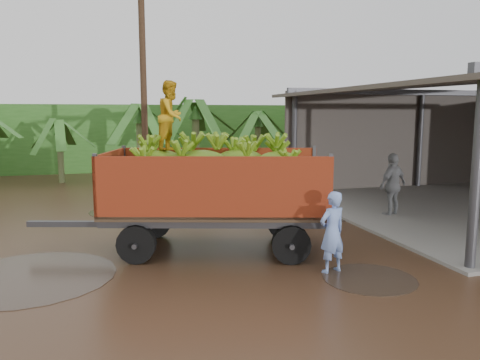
{
  "coord_description": "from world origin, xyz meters",
  "views": [
    {
      "loc": [
        -1.64,
        -11.2,
        3.17
      ],
      "look_at": [
        1.42,
        -0.35,
        1.54
      ],
      "focal_mm": 35.0,
      "sensor_mm": 36.0,
      "label": 1
    }
  ],
  "objects_px": {
    "man_blue": "(332,232)",
    "utility_pole": "(144,89)",
    "man_grey": "(393,185)",
    "banana_trailer": "(215,186)"
  },
  "relations": [
    {
      "from": "man_blue",
      "to": "utility_pole",
      "type": "xyz_separation_m",
      "value": [
        -2.84,
        10.06,
        3.22
      ]
    },
    {
      "from": "man_blue",
      "to": "utility_pole",
      "type": "distance_m",
      "value": 10.94
    },
    {
      "from": "man_grey",
      "to": "utility_pole",
      "type": "height_order",
      "value": "utility_pole"
    },
    {
      "from": "man_blue",
      "to": "man_grey",
      "type": "relative_size",
      "value": 0.84
    },
    {
      "from": "man_grey",
      "to": "utility_pole",
      "type": "bearing_deg",
      "value": -61.37
    },
    {
      "from": "man_grey",
      "to": "utility_pole",
      "type": "relative_size",
      "value": 0.25
    },
    {
      "from": "banana_trailer",
      "to": "man_grey",
      "type": "relative_size",
      "value": 3.55
    },
    {
      "from": "banana_trailer",
      "to": "man_blue",
      "type": "xyz_separation_m",
      "value": [
        1.87,
        -2.18,
        -0.67
      ]
    },
    {
      "from": "banana_trailer",
      "to": "utility_pole",
      "type": "bearing_deg",
      "value": 113.33
    },
    {
      "from": "banana_trailer",
      "to": "man_blue",
      "type": "height_order",
      "value": "banana_trailer"
    }
  ]
}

